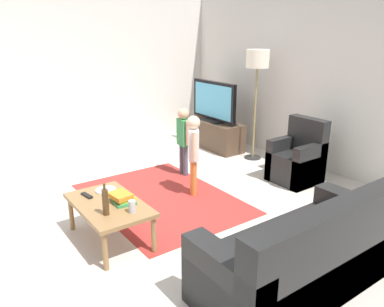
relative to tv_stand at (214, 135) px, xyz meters
name	(u,v)px	position (x,y,z in m)	size (l,w,h in m)	color
ground	(150,215)	(1.67, -2.30, -0.24)	(7.80, 7.80, 0.00)	beige
wall_back	(322,80)	(1.67, 0.70, 1.11)	(6.00, 0.12, 2.70)	silver
wall_left	(58,75)	(-1.33, -2.30, 1.11)	(0.12, 6.00, 2.70)	silver
area_rug	(161,198)	(1.35, -1.95, -0.24)	(2.20, 1.60, 0.01)	#9E2D28
tv_stand	(214,135)	(0.00, 0.00, 0.00)	(1.20, 0.44, 0.50)	#4C3828
tv	(214,102)	(0.00, -0.02, 0.60)	(1.10, 0.28, 0.71)	black
couch	(306,259)	(3.58, -1.91, 0.05)	(0.80, 1.80, 0.86)	black
armchair	(298,161)	(1.95, -0.04, 0.05)	(0.60, 0.60, 0.90)	black
floor_lamp	(257,65)	(0.86, 0.15, 1.30)	(0.36, 0.36, 1.78)	#262626
child_near_tv	(183,135)	(0.80, -1.22, 0.36)	(0.34, 0.16, 1.01)	#4C4C59
child_center	(193,148)	(1.46, -1.52, 0.39)	(0.31, 0.22, 1.05)	orange
coffee_table	(109,207)	(1.91, -2.90, 0.13)	(1.00, 0.60, 0.42)	olive
book_stack	(122,198)	(1.97, -2.77, 0.22)	(0.29, 0.24, 0.10)	#388C4C
bottle	(105,202)	(2.13, -3.02, 0.31)	(0.06, 0.06, 0.31)	#4C3319
tv_remote	(87,195)	(1.63, -3.02, 0.19)	(0.17, 0.05, 0.02)	black
soda_can	(132,206)	(2.23, -2.80, 0.24)	(0.07, 0.07, 0.12)	silver
plate	(106,190)	(1.61, -2.80, 0.18)	(0.22, 0.22, 0.02)	white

